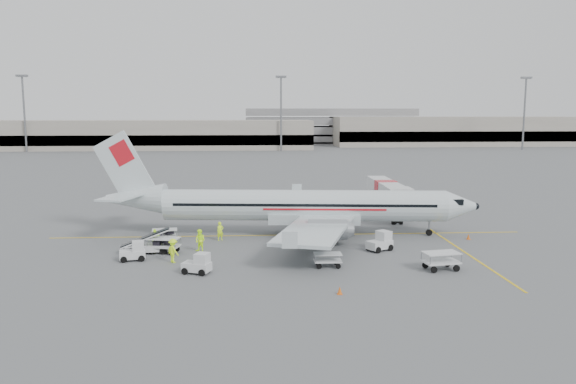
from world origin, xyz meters
name	(u,v)px	position (x,y,z in m)	size (l,w,h in m)	color
ground	(289,235)	(0.00, 0.00, 0.00)	(360.00, 360.00, 0.00)	#56595B
stripe_lead	(289,235)	(0.00, 0.00, 0.01)	(44.00, 0.20, 0.01)	yellow
stripe_cross	(467,254)	(14.00, -8.00, 0.01)	(0.20, 20.00, 0.01)	yellow
terminal_west	(138,135)	(-40.00, 130.00, 4.50)	(110.00, 22.00, 9.00)	gray
terminal_east	(460,131)	(70.00, 145.00, 5.00)	(90.00, 26.00, 10.00)	gray
parking_garage	(329,125)	(25.00, 160.00, 7.00)	(62.00, 24.00, 14.00)	slate
treeline	(262,134)	(0.00, 175.00, 3.00)	(300.00, 3.00, 6.00)	black
mast_west	(24,114)	(-70.00, 118.00, 11.00)	(3.20, 1.20, 22.00)	slate
mast_center	(281,114)	(5.00, 118.00, 11.00)	(3.20, 1.20, 22.00)	slate
mast_east	(524,114)	(80.00, 118.00, 11.00)	(3.20, 1.20, 22.00)	slate
aircraft	(304,185)	(1.39, 0.08, 4.76)	(34.55, 27.08, 9.52)	silver
jet_bridge	(386,198)	(11.39, 9.69, 1.94)	(2.77, 14.76, 3.87)	silver
belt_loader	(148,238)	(-11.97, -6.05, 1.27)	(4.68, 1.76, 2.54)	silver
tug_fore	(379,241)	(7.10, -6.43, 0.80)	(2.08, 1.19, 1.61)	silver
tug_mid	(197,263)	(-7.41, -12.23, 0.75)	(1.94, 1.11, 1.50)	silver
tug_aft	(132,251)	(-12.73, -8.37, 0.75)	(1.94, 1.11, 1.50)	silver
cart_loaded_a	(165,235)	(-11.23, -2.00, 0.57)	(2.17, 1.28, 1.13)	silver
cart_loaded_b	(164,245)	(-10.64, -6.17, 0.64)	(2.45, 1.45, 1.28)	silver
cart_empty_a	(328,260)	(2.16, -11.17, 0.53)	(2.03, 1.20, 1.06)	silver
cart_empty_b	(441,261)	(10.30, -12.43, 0.67)	(2.56, 1.51, 1.33)	silver
cone_nose	(468,236)	(16.10, -2.79, 0.27)	(0.33, 0.33, 0.54)	#E05E13
cone_port	(263,203)	(-2.12, 17.10, 0.29)	(0.35, 0.35, 0.57)	#E05E13
cone_stbd	(340,290)	(2.09, -17.49, 0.26)	(0.32, 0.32, 0.53)	#E05E13
crew_a	(220,231)	(-6.33, -1.83, 0.85)	(0.62, 0.41, 1.69)	#CEFF1D
crew_b	(200,241)	(-7.74, -5.86, 0.93)	(0.91, 0.71, 1.87)	#CEFF1D
crew_c	(173,251)	(-9.49, -9.15, 0.92)	(1.19, 0.69, 1.85)	#CEFF1D
crew_d	(155,240)	(-11.53, -5.10, 0.89)	(1.04, 0.43, 1.77)	#CEFF1D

